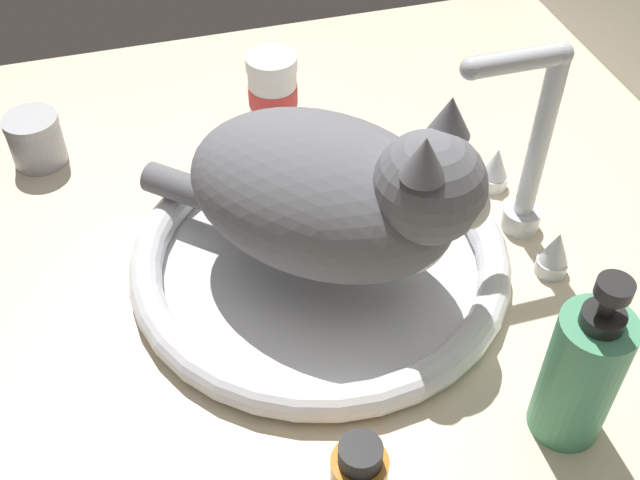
{
  "coord_description": "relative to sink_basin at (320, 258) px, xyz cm",
  "views": [
    {
      "loc": [
        49.81,
        -22.64,
        60.78
      ],
      "look_at": [
        -2.5,
        -7.49,
        7.0
      ],
      "focal_mm": 44.26,
      "sensor_mm": 36.0,
      "label": 1
    }
  ],
  "objects": [
    {
      "name": "cat",
      "position": [
        1.25,
        1.39,
        9.22
      ],
      "size": [
        30.03,
        31.11,
        18.65
      ],
      "color": "slate",
      "rests_on": "sink_basin"
    },
    {
      "name": "faucet",
      "position": [
        -0.0,
        21.17,
        7.33
      ],
      "size": [
        16.81,
        11.59,
        22.02
      ],
      "color": "silver",
      "rests_on": "countertop"
    },
    {
      "name": "metal_jar",
      "position": [
        -25.57,
        -26.26,
        1.58
      ],
      "size": [
        6.18,
        6.18,
        6.0
      ],
      "color": "#B2B5BA",
      "rests_on": "countertop"
    },
    {
      "name": "pill_bottle",
      "position": [
        -27.46,
        1.94,
        2.24
      ],
      "size": [
        6.2,
        6.2,
        7.93
      ],
      "color": "white",
      "rests_on": "countertop"
    },
    {
      "name": "countertop",
      "position": [
        2.5,
        7.49,
        -2.94
      ],
      "size": [
        100.95,
        79.42,
        3.0
      ],
      "primitive_type": "cube",
      "color": "beige",
      "rests_on": "ground"
    },
    {
      "name": "soap_pump_bottle",
      "position": [
        22.9,
        14.7,
        5.53
      ],
      "size": [
        5.99,
        5.99,
        17.51
      ],
      "color": "#4C9E70",
      "rests_on": "countertop"
    },
    {
      "name": "sink_basin",
      "position": [
        0.0,
        0.0,
        0.0
      ],
      "size": [
        37.6,
        37.6,
        3.2
      ],
      "color": "white",
      "rests_on": "countertop"
    }
  ]
}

